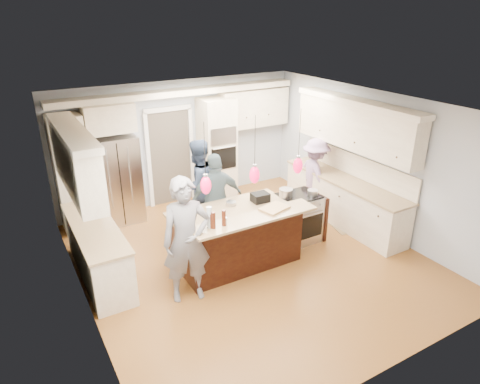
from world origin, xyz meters
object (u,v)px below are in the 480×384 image
at_px(person_far_left, 198,186).
at_px(island_range, 299,217).
at_px(refrigerator, 116,180).
at_px(person_bar_end, 187,241).
at_px(kitchen_island, 236,236).

bearing_deg(person_far_left, island_range, 125.50).
bearing_deg(refrigerator, island_range, -42.59).
relative_size(island_range, person_bar_end, 0.47).
xyz_separation_m(person_bar_end, person_far_left, (1.09, 1.94, -0.06)).
bearing_deg(kitchen_island, refrigerator, 116.90).
xyz_separation_m(island_range, person_far_left, (-1.44, 1.35, 0.46)).
height_order(kitchen_island, island_range, kitchen_island).
xyz_separation_m(refrigerator, island_range, (2.71, -2.49, -0.44)).
relative_size(refrigerator, kitchen_island, 0.86).
bearing_deg(island_range, person_far_left, 136.82).
relative_size(island_range, person_far_left, 0.50).
height_order(refrigerator, person_bar_end, person_bar_end).
relative_size(person_bar_end, person_far_left, 1.06).
xyz_separation_m(island_range, person_bar_end, (-2.52, -0.60, 0.52)).
bearing_deg(refrigerator, kitchen_island, -63.10).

